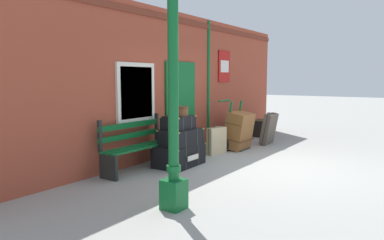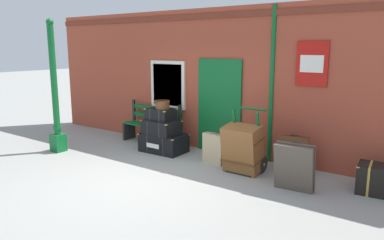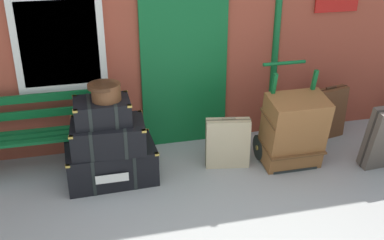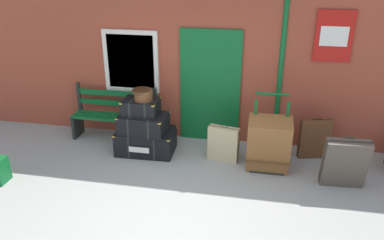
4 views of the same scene
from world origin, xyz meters
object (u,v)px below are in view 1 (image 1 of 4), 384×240
Objects in this scene: suitcase_brown at (269,129)px; corner_trunk at (263,128)px; porters_trolley at (232,138)px; suitcase_caramel at (233,130)px; suitcase_beige at (217,141)px; steamer_trunk_base at (179,155)px; platform_bench at (137,147)px; large_brown_trunk at (239,131)px; steamer_trunk_top at (178,122)px; steamer_trunk_middle at (181,137)px; lamp_post at (173,125)px; round_hatbox at (180,110)px.

suitcase_brown is 1.14× the size of corner_trunk.
suitcase_caramel is (0.78, 0.41, 0.08)m from porters_trolley.
porters_trolley is 1.84× the size of suitcase_beige.
steamer_trunk_base is at bearing 178.32° from suitcase_beige.
platform_bench is 4.12m from suitcase_brown.
steamer_trunk_top is at bearing 174.70° from large_brown_trunk.
platform_bench is at bearing 166.85° from large_brown_trunk.
platform_bench is 3.66m from suitcase_caramel.
large_brown_trunk reaches higher than suitcase_beige.
steamer_trunk_middle is 1.29× the size of suitcase_beige.
suitcase_beige is (1.39, -0.04, 0.10)m from steamer_trunk_base.
suitcase_beige is (2.13, -0.49, -0.14)m from platform_bench.
steamer_trunk_top is 0.82× the size of suitcase_caramel.
steamer_trunk_middle is 0.70× the size of porters_trolley.
large_brown_trunk is (2.14, -0.23, 0.26)m from steamer_trunk_base.
suitcase_brown is (4.01, -0.97, -0.03)m from platform_bench.
lamp_post is 5.37m from suitcase_brown.
steamer_trunk_top is at bearing -177.70° from corner_trunk.
porters_trolley is (2.15, 0.00, -0.31)m from steamer_trunk_middle.
corner_trunk is at bearing 5.20° from porters_trolley.
large_brown_trunk is at bearing 165.17° from suitcase_brown.
suitcase_caramel reaches higher than suitcase_beige.
suitcase_caramel is at bearing 172.58° from corner_trunk.
large_brown_trunk is at bearing -13.15° from platform_bench.
steamer_trunk_middle is at bearing -177.27° from corner_trunk.
porters_trolley is 1.63× the size of corner_trunk.
corner_trunk is (4.47, 0.21, -0.34)m from steamer_trunk_middle.
large_brown_trunk is 1.26× the size of suitcase_caramel.
suitcase_beige reaches higher than corner_trunk.
suitcase_caramel is (-0.35, 0.88, -0.06)m from suitcase_brown.
corner_trunk is (1.54, -0.20, -0.11)m from suitcase_caramel.
round_hatbox is at bearing 179.31° from porters_trolley.
suitcase_caramel is at bearing 7.53° from round_hatbox.
lamp_post is 6.69m from corner_trunk.
suitcase_beige is (1.39, -0.01, -0.80)m from round_hatbox.
steamer_trunk_top is at bearing 179.23° from porters_trolley.
suitcase_beige is (-0.75, 0.01, 0.03)m from porters_trolley.
suitcase_beige is at bearing 21.71° from lamp_post.
porters_trolley reaches higher than large_brown_trunk.
steamer_trunk_top reaches higher than steamer_trunk_middle.
lamp_post is 8.43× the size of round_hatbox.
porters_trolley reaches higher than platform_bench.
suitcase_brown is (1.13, -0.30, -0.06)m from large_brown_trunk.
steamer_trunk_middle is 1.12× the size of suitcase_caramel.
large_brown_trunk is at bearing -143.11° from suitcase_caramel.
round_hatbox reaches higher than steamer_trunk_base.
lamp_post is at bearing -124.30° from platform_bench.
steamer_trunk_base is 1.38× the size of suitcase_caramel.
suitcase_caramel is (1.53, 0.40, 0.05)m from suitcase_beige.
suitcase_brown is (1.88, -0.48, 0.10)m from suitcase_beige.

